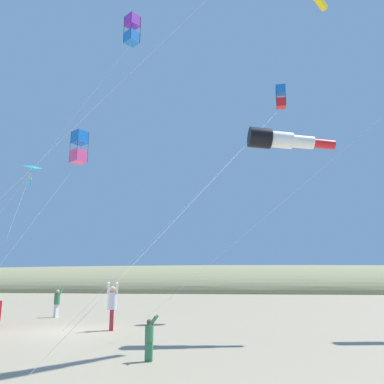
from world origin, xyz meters
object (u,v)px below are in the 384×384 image
at_px(person_child_grey_jacket, 149,336).
at_px(kite_windsock_orange_high_right, 279,140).
at_px(kite_delta_checkered_midright, 33,168).
at_px(person_child_green_jacket, 57,301).
at_px(person_adult_flyer, 112,304).
at_px(kite_box_white_trailing, 281,97).
at_px(kite_box_black_fish_shape, 132,30).
at_px(kite_box_purple_drifting, 79,147).

bearing_deg(person_child_grey_jacket, kite_windsock_orange_high_right, 139.17).
bearing_deg(kite_delta_checkered_midright, person_child_green_jacket, 46.50).
distance_m(person_adult_flyer, kite_box_white_trailing, 15.97).
xyz_separation_m(kite_delta_checkered_midright, kite_box_white_trailing, (3.45, 18.23, 2.88)).
bearing_deg(person_child_green_jacket, kite_box_white_trailing, 96.13).
distance_m(kite_windsock_orange_high_right, kite_box_white_trailing, 9.58).
distance_m(person_child_grey_jacket, kite_delta_checkered_midright, 22.83).
height_order(person_adult_flyer, kite_box_black_fish_shape, kite_box_black_fish_shape).
relative_size(kite_box_black_fish_shape, kite_box_white_trailing, 0.96).
xyz_separation_m(person_child_green_jacket, kite_delta_checkered_midright, (-4.86, -5.12, 9.42)).
xyz_separation_m(person_child_green_jacket, kite_box_white_trailing, (-1.41, 13.11, 12.30)).
xyz_separation_m(person_child_grey_jacket, kite_windsock_orange_high_right, (-4.70, 4.06, 6.99)).
bearing_deg(kite_box_white_trailing, person_child_grey_jacket, -21.92).
bearing_deg(kite_delta_checkered_midright, person_child_grey_jacket, 39.79).
xyz_separation_m(kite_box_purple_drifting, kite_box_white_trailing, (0.64, 13.34, 2.45)).
bearing_deg(kite_windsock_orange_high_right, kite_delta_checkered_midright, -122.89).
height_order(kite_box_black_fish_shape, kite_box_purple_drifting, kite_box_black_fish_shape).
bearing_deg(kite_delta_checkered_midright, person_adult_flyer, 45.48).
height_order(person_adult_flyer, person_child_grey_jacket, person_adult_flyer).
bearing_deg(kite_box_white_trailing, person_child_green_jacket, -83.87).
xyz_separation_m(person_adult_flyer, kite_windsock_orange_high_right, (1.22, 7.17, 6.54)).
distance_m(kite_windsock_orange_high_right, kite_box_purple_drifting, 15.29).
bearing_deg(kite_box_purple_drifting, kite_windsock_orange_high_right, 55.99).
height_order(kite_box_black_fish_shape, kite_delta_checkered_midright, kite_box_black_fish_shape).
height_order(kite_box_purple_drifting, kite_delta_checkered_midright, kite_box_purple_drifting).
relative_size(person_adult_flyer, kite_windsock_orange_high_right, 0.17).
relative_size(kite_windsock_orange_high_right, kite_box_white_trailing, 0.78).
distance_m(person_adult_flyer, kite_box_purple_drifting, 13.12).
relative_size(kite_box_purple_drifting, kite_delta_checkered_midright, 1.11).
relative_size(person_child_green_jacket, kite_delta_checkered_midright, 0.16).
distance_m(person_adult_flyer, kite_delta_checkered_midright, 16.95).
xyz_separation_m(person_child_grey_jacket, kite_box_white_trailing, (-12.43, 5.00, 12.57)).
distance_m(kite_delta_checkered_midright, kite_box_white_trailing, 18.78).
distance_m(person_child_green_jacket, kite_windsock_orange_high_right, 15.27).
bearing_deg(kite_box_purple_drifting, person_child_grey_jacket, 32.54).
relative_size(person_child_grey_jacket, kite_box_white_trailing, 0.08).
xyz_separation_m(kite_box_black_fish_shape, kite_box_purple_drifting, (-8.35, -6.03, -2.51)).
relative_size(person_child_green_jacket, person_child_grey_jacket, 1.42).
height_order(person_adult_flyer, kite_delta_checkered_midright, kite_delta_checkered_midright).
distance_m(person_child_green_jacket, kite_box_purple_drifting, 10.07).
bearing_deg(kite_box_purple_drifting, person_adult_flyer, 36.23).
xyz_separation_m(person_adult_flyer, kite_delta_checkered_midright, (-9.96, -10.12, 9.25)).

